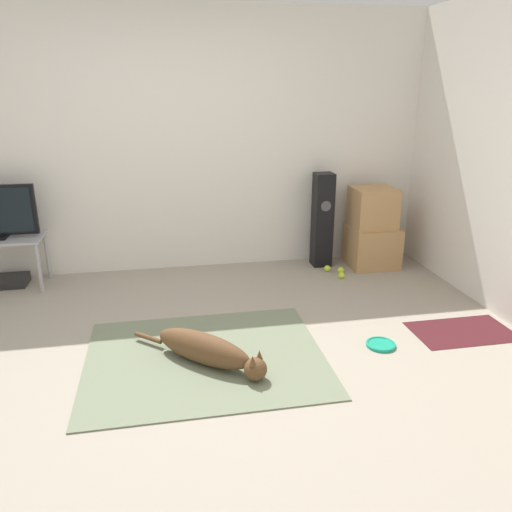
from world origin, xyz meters
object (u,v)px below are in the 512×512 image
object	(u,v)px
frisbee	(381,344)
tennis_ball_near_speaker	(342,275)
cardboard_box_upper	(373,208)
cardboard_box_lower	(372,246)
tennis_ball_loose_on_carpet	(341,270)
game_console	(11,281)
tennis_ball_by_boxes	(327,268)
floor_speaker	(322,220)
dog	(208,350)

from	to	relation	value
frisbee	tennis_ball_near_speaker	size ratio (longest dim) A/B	3.29
cardboard_box_upper	cardboard_box_lower	bearing A→B (deg)	-21.30
cardboard_box_lower	tennis_ball_loose_on_carpet	size ratio (longest dim) A/B	7.44
game_console	frisbee	bearing A→B (deg)	-30.58
tennis_ball_loose_on_carpet	game_console	distance (m)	3.23
tennis_ball_by_boxes	game_console	size ratio (longest dim) A/B	0.22
cardboard_box_lower	game_console	xyz separation A→B (m)	(-3.62, 0.11, -0.16)
floor_speaker	frisbee	bearing A→B (deg)	-93.40
game_console	dog	bearing A→B (deg)	-46.23
cardboard_box_lower	tennis_ball_loose_on_carpet	distance (m)	0.47
tennis_ball_near_speaker	dog	bearing A→B (deg)	-136.70
tennis_ball_near_speaker	cardboard_box_upper	bearing A→B (deg)	37.34
cardboard_box_upper	tennis_ball_loose_on_carpet	distance (m)	0.73
cardboard_box_lower	game_console	bearing A→B (deg)	178.33
cardboard_box_lower	cardboard_box_upper	distance (m)	0.42
cardboard_box_lower	game_console	world-z (taller)	cardboard_box_lower
tennis_ball_by_boxes	frisbee	bearing A→B (deg)	-94.02
dog	game_console	xyz separation A→B (m)	(-1.72, 1.79, -0.07)
dog	frisbee	world-z (taller)	dog
cardboard_box_lower	tennis_ball_near_speaker	world-z (taller)	cardboard_box_lower
cardboard_box_lower	floor_speaker	distance (m)	0.60
floor_speaker	tennis_ball_by_boxes	bearing A→B (deg)	-88.98
frisbee	game_console	xyz separation A→B (m)	(-2.99, 1.77, 0.03)
dog	tennis_ball_by_boxes	size ratio (longest dim) A/B	13.11
dog	tennis_ball_loose_on_carpet	xyz separation A→B (m)	(1.50, 1.51, -0.08)
cardboard_box_upper	game_console	xyz separation A→B (m)	(-3.60, 0.10, -0.58)
floor_speaker	tennis_ball_near_speaker	world-z (taller)	floor_speaker
dog	game_console	size ratio (longest dim) A/B	2.83
tennis_ball_near_speaker	game_console	bearing A→B (deg)	172.48
dog	cardboard_box_upper	bearing A→B (deg)	42.05
floor_speaker	tennis_ball_near_speaker	xyz separation A→B (m)	(0.08, -0.43, -0.46)
cardboard_box_lower	tennis_ball_near_speaker	bearing A→B (deg)	-144.53
dog	cardboard_box_lower	distance (m)	2.54
cardboard_box_lower	tennis_ball_by_boxes	world-z (taller)	cardboard_box_lower
floor_speaker	cardboard_box_upper	bearing A→B (deg)	-12.24
cardboard_box_upper	game_console	distance (m)	3.64
cardboard_box_upper	tennis_ball_by_boxes	xyz separation A→B (m)	(-0.50, -0.11, -0.59)
tennis_ball_loose_on_carpet	tennis_ball_by_boxes	bearing A→B (deg)	147.03
dog	frisbee	xyz separation A→B (m)	(1.27, 0.03, -0.10)
floor_speaker	tennis_ball_loose_on_carpet	xyz separation A→B (m)	(0.12, -0.29, -0.46)
cardboard_box_lower	frisbee	bearing A→B (deg)	-110.65
cardboard_box_upper	frisbee	bearing A→B (deg)	-109.98
tennis_ball_by_boxes	tennis_ball_loose_on_carpet	bearing A→B (deg)	-32.97
tennis_ball_loose_on_carpet	floor_speaker	bearing A→B (deg)	112.56
tennis_ball_by_boxes	tennis_ball_loose_on_carpet	world-z (taller)	same
dog	cardboard_box_lower	world-z (taller)	cardboard_box_lower
frisbee	tennis_ball_by_boxes	bearing A→B (deg)	85.98
floor_speaker	tennis_ball_by_boxes	distance (m)	0.51
frisbee	tennis_ball_by_boxes	world-z (taller)	tennis_ball_by_boxes
tennis_ball_by_boxes	cardboard_box_lower	bearing A→B (deg)	11.01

